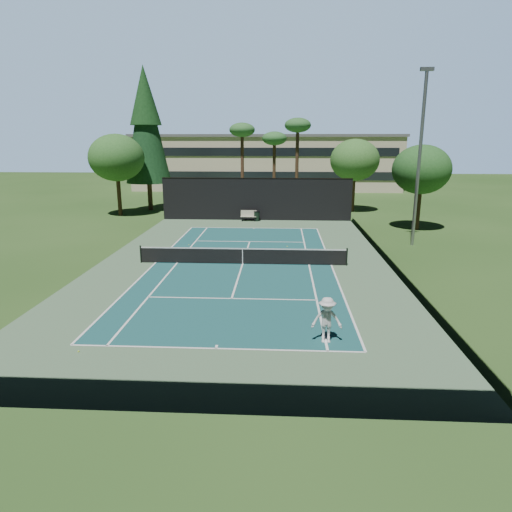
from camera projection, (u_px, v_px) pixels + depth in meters
The scene contains 22 objects.
ground at pixel (243, 264), 28.34m from camera, with size 160.00×160.00×0.00m, color #294B1C.
apron_slab at pixel (243, 264), 28.34m from camera, with size 18.00×32.00×0.01m, color #4F714F.
court_surface at pixel (243, 264), 28.34m from camera, with size 10.97×23.77×0.01m, color #194F50.
court_lines at pixel (243, 264), 28.34m from camera, with size 11.07×23.87×0.01m.
tennis_net at pixel (243, 255), 28.21m from camera, with size 12.90×0.10×1.10m.
fence at pixel (242, 232), 27.91m from camera, with size 18.04×32.05×4.03m.
player at pixel (327, 320), 17.22m from camera, with size 1.16×0.67×1.79m, color silver.
tennis_ball_a at pixel (79, 351), 16.58m from camera, with size 0.07×0.07×0.07m, color #C9E935.
tennis_ball_b at pixel (208, 259), 29.53m from camera, with size 0.06×0.06×0.06m, color #BAD931.
tennis_ball_c at pixel (287, 246), 32.91m from camera, with size 0.07×0.07×0.07m, color yellow.
tennis_ball_d at pixel (189, 245), 33.41m from camera, with size 0.06×0.06×0.06m, color #DAE935.
park_bench at pixel (249, 215), 43.21m from camera, with size 1.50×0.45×1.02m.
trash_bin at pixel (257, 216), 43.20m from camera, with size 0.56×0.56×0.95m.
pine_tree at pixel (146, 120), 47.90m from camera, with size 4.80×4.80×15.00m.
palm_a at pixel (242, 133), 49.64m from camera, with size 2.80×2.80×9.32m.
palm_b at pixel (274, 141), 51.60m from camera, with size 2.80×2.80×8.42m.
palm_c at pixel (298, 129), 48.25m from camera, with size 2.80×2.80×9.77m.
decid_tree_a at pixel (355, 160), 47.75m from camera, with size 5.12×5.12×7.62m.
decid_tree_b at pixel (422, 170), 37.95m from camera, with size 4.80×4.80×7.14m.
decid_tree_c at pixel (116, 158), 45.07m from camera, with size 5.44×5.44×8.09m.
campus_building at pixel (267, 161), 71.78m from camera, with size 40.50×12.50×8.30m.
light_pole at pixel (420, 155), 31.91m from camera, with size 0.90×0.25×12.22m.
Camera 1 is at (2.33, -27.25, 7.51)m, focal length 32.00 mm.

